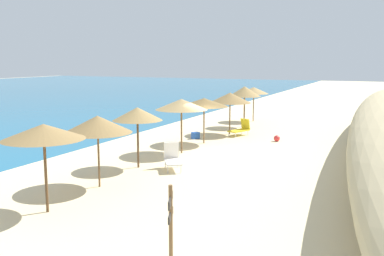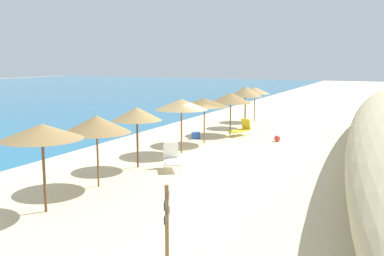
{
  "view_description": "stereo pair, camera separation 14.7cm",
  "coord_description": "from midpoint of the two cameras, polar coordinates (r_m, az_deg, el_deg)",
  "views": [
    {
      "loc": [
        -19.85,
        -7.7,
        4.57
      ],
      "look_at": [
        -0.3,
        1.24,
        1.22
      ],
      "focal_mm": 41.17,
      "sensor_mm": 36.0,
      "label": 1
    },
    {
      "loc": [
        -19.79,
        -7.83,
        4.57
      ],
      "look_at": [
        -0.3,
        1.24,
        1.22
      ],
      "focal_mm": 41.17,
      "sensor_mm": 36.0,
      "label": 2
    }
  ],
  "objects": [
    {
      "name": "lounge_chair_1",
      "position": [
        18.51,
        -2.41,
        -3.91
      ],
      "size": [
        1.39,
        1.22,
        1.11
      ],
      "rotation": [
        0.0,
        0.0,
        2.16
      ],
      "color": "white",
      "rests_on": "ground_plane"
    },
    {
      "name": "beach_umbrella_7",
      "position": [
        33.03,
        8.27,
        4.83
      ],
      "size": [
        2.2,
        2.2,
        2.55
      ],
      "color": "brown",
      "rests_on": "ground_plane"
    },
    {
      "name": "beach_umbrella_4",
      "position": [
        23.99,
        1.78,
        3.34
      ],
      "size": [
        2.65,
        2.65,
        2.5
      ],
      "color": "brown",
      "rests_on": "ground_plane"
    },
    {
      "name": "cooler_box",
      "position": [
        25.64,
        0.68,
        -0.97
      ],
      "size": [
        0.53,
        0.5,
        0.39
      ],
      "primitive_type": "cube",
      "rotation": [
        0.0,
        0.0,
        2.54
      ],
      "color": "blue",
      "rests_on": "ground_plane"
    },
    {
      "name": "beach_umbrella_6",
      "position": [
        30.13,
        7.09,
        4.71
      ],
      "size": [
        2.18,
        2.18,
        2.78
      ],
      "color": "brown",
      "rests_on": "ground_plane"
    },
    {
      "name": "beach_umbrella_1",
      "position": [
        16.0,
        -12.01,
        0.48
      ],
      "size": [
        2.46,
        2.46,
        2.6
      ],
      "color": "brown",
      "rests_on": "ground_plane"
    },
    {
      "name": "wooden_signpost",
      "position": [
        9.81,
        -2.84,
        -11.72
      ],
      "size": [
        0.79,
        0.35,
        1.9
      ],
      "rotation": [
        0.0,
        0.0,
        0.38
      ],
      "color": "brown",
      "rests_on": "ground_plane"
    },
    {
      "name": "beach_ball",
      "position": [
        25.25,
        11.15,
        -1.34
      ],
      "size": [
        0.35,
        0.35,
        0.35
      ],
      "primitive_type": "sphere",
      "color": "red",
      "rests_on": "ground_plane"
    },
    {
      "name": "beach_umbrella_5",
      "position": [
        27.08,
        5.19,
        3.92
      ],
      "size": [
        2.58,
        2.58,
        2.57
      ],
      "color": "brown",
      "rests_on": "ground_plane"
    },
    {
      "name": "beach_umbrella_2",
      "position": [
        18.66,
        -6.92,
        1.81
      ],
      "size": [
        2.12,
        2.12,
        2.59
      ],
      "color": "brown",
      "rests_on": "ground_plane"
    },
    {
      "name": "beach_umbrella_3",
      "position": [
        21.42,
        -1.19,
        3.07
      ],
      "size": [
        2.55,
        2.55,
        2.68
      ],
      "color": "brown",
      "rests_on": "ground_plane"
    },
    {
      "name": "ground_plane",
      "position": [
        21.77,
        3.48,
        -3.28
      ],
      "size": [
        160.0,
        160.0,
        0.0
      ],
      "primitive_type": "plane",
      "color": "beige"
    },
    {
      "name": "lounge_chair_0",
      "position": [
        26.9,
        6.53,
        -0.1
      ],
      "size": [
        1.57,
        1.1,
        0.99
      ],
      "rotation": [
        0.0,
        0.0,
        1.21
      ],
      "color": "yellow",
      "rests_on": "ground_plane"
    },
    {
      "name": "beach_umbrella_0",
      "position": [
        13.71,
        -18.58,
        -0.47
      ],
      "size": [
        2.44,
        2.44,
        2.7
      ],
      "color": "brown",
      "rests_on": "ground_plane"
    }
  ]
}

